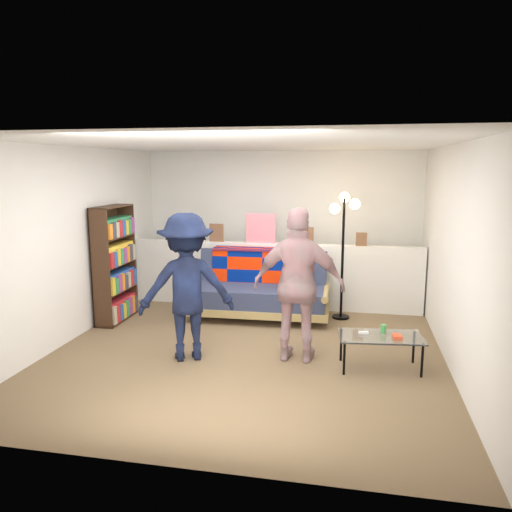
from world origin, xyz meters
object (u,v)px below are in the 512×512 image
at_px(bookshelf, 114,268).
at_px(floor_lamp, 344,230).
at_px(futon_sofa, 261,290).
at_px(coffee_table, 381,338).
at_px(person_right, 299,285).
at_px(person_left, 187,287).

xyz_separation_m(bookshelf, floor_lamp, (3.13, 0.74, 0.52)).
distance_m(futon_sofa, coffee_table, 2.28).
relative_size(floor_lamp, person_right, 1.04).
relative_size(bookshelf, floor_lamp, 0.90).
distance_m(coffee_table, person_right, 1.04).
bearing_deg(coffee_table, person_right, 175.04).
bearing_deg(person_left, floor_lamp, -154.37).
height_order(bookshelf, coffee_table, bookshelf).
distance_m(person_left, person_right, 1.25).
xyz_separation_m(futon_sofa, bookshelf, (-1.99, -0.56, 0.36)).
relative_size(coffee_table, floor_lamp, 0.52).
relative_size(futon_sofa, person_left, 1.21).
bearing_deg(floor_lamp, futon_sofa, -171.17).
distance_m(bookshelf, person_left, 1.86).
relative_size(futon_sofa, bookshelf, 1.24).
xyz_separation_m(floor_lamp, person_right, (-0.43, -1.72, -0.41)).
bearing_deg(bookshelf, coffee_table, -16.32).
bearing_deg(bookshelf, person_right, -19.89).
xyz_separation_m(bookshelf, person_left, (1.46, -1.15, 0.07)).
distance_m(floor_lamp, person_right, 1.82).
bearing_deg(coffee_table, futon_sofa, 134.89).
height_order(bookshelf, person_right, person_right).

